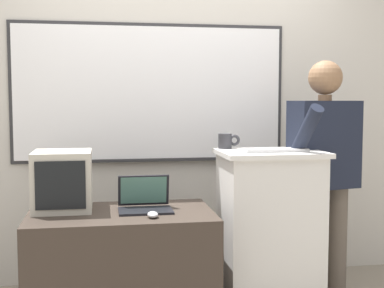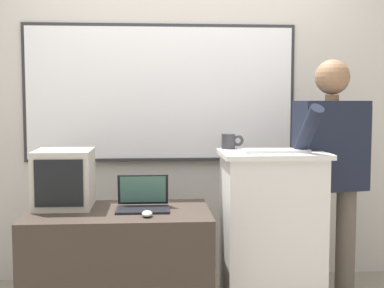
% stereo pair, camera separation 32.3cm
% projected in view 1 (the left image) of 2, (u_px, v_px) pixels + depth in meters
% --- Properties ---
extents(back_wall, '(6.40, 0.17, 2.96)m').
position_uv_depth(back_wall, '(177.00, 86.00, 4.09)').
color(back_wall, beige).
rests_on(back_wall, ground_plane).
extents(lectern_podium, '(0.65, 0.53, 1.05)m').
position_uv_depth(lectern_podium, '(269.00, 232.00, 3.43)').
color(lectern_podium, silver).
rests_on(lectern_podium, ground_plane).
extents(side_desk, '(1.08, 0.66, 0.72)m').
position_uv_depth(side_desk, '(122.00, 272.00, 3.16)').
color(side_desk, '#382D26').
rests_on(side_desk, ground_plane).
extents(person_presenter, '(0.62, 0.58, 1.63)m').
position_uv_depth(person_presenter, '(324.00, 162.00, 3.59)').
color(person_presenter, brown).
rests_on(person_presenter, ground_plane).
extents(laptop, '(0.31, 0.26, 0.20)m').
position_uv_depth(laptop, '(145.00, 201.00, 3.19)').
color(laptop, black).
rests_on(laptop, side_desk).
extents(wireless_keyboard, '(0.40, 0.13, 0.02)m').
position_uv_depth(wireless_keyboard, '(275.00, 150.00, 3.32)').
color(wireless_keyboard, silver).
rests_on(wireless_keyboard, lectern_podium).
extents(computer_mouse_by_laptop, '(0.06, 0.10, 0.03)m').
position_uv_depth(computer_mouse_by_laptop, '(153.00, 215.00, 2.98)').
color(computer_mouse_by_laptop, '#BCBCC1').
rests_on(computer_mouse_by_laptop, side_desk).
extents(crt_monitor, '(0.34, 0.37, 0.35)m').
position_uv_depth(crt_monitor, '(63.00, 180.00, 3.18)').
color(crt_monitor, '#BCB7A8').
rests_on(crt_monitor, side_desk).
extents(coffee_mug, '(0.15, 0.09, 0.10)m').
position_uv_depth(coffee_mug, '(226.00, 141.00, 3.53)').
color(coffee_mug, '#333338').
rests_on(coffee_mug, lectern_podium).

